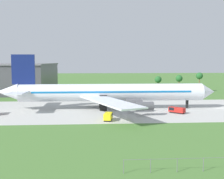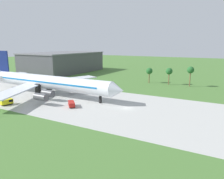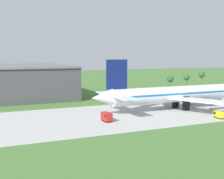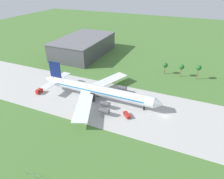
{
  "view_description": "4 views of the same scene",
  "coord_description": "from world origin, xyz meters",
  "px_view_note": "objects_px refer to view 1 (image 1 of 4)",
  "views": [
    {
      "loc": [
        -44.34,
        -94.59,
        16.4
      ],
      "look_at": [
        -37.99,
        1.17,
        6.8
      ],
      "focal_mm": 45.0,
      "sensor_mm": 36.0,
      "label": 1
    },
    {
      "loc": [
        31.38,
        -66.66,
        22.27
      ],
      "look_at": [
        -6.43,
        1.17,
        5.8
      ],
      "focal_mm": 35.0,
      "sensor_mm": 36.0,
      "label": 2
    },
    {
      "loc": [
        -113.11,
        -92.83,
        20.21
      ],
      "look_at": [
        -69.55,
        1.17,
        8.74
      ],
      "focal_mm": 50.0,
      "sensor_mm": 36.0,
      "label": 3
    },
    {
      "loc": [
        7.74,
        -86.53,
        62.81
      ],
      "look_at": [
        -31.95,
        5.0,
        6.0
      ],
      "focal_mm": 32.0,
      "sensor_mm": 36.0,
      "label": 4
    }
  ],
  "objects_px": {
    "jet_airliner": "(108,93)",
    "catering_van": "(176,110)",
    "baggage_tug": "(108,116)",
    "terminal_building": "(18,77)"
  },
  "relations": [
    {
      "from": "jet_airliner",
      "to": "catering_van",
      "type": "distance_m",
      "value": 23.61
    },
    {
      "from": "baggage_tug",
      "to": "catering_van",
      "type": "bearing_deg",
      "value": 23.58
    },
    {
      "from": "baggage_tug",
      "to": "catering_van",
      "type": "distance_m",
      "value": 24.27
    },
    {
      "from": "jet_airliner",
      "to": "catering_van",
      "type": "xyz_separation_m",
      "value": [
        21.26,
        -9.13,
        -4.7
      ]
    },
    {
      "from": "baggage_tug",
      "to": "terminal_building",
      "type": "distance_m",
      "value": 95.28
    },
    {
      "from": "jet_airliner",
      "to": "catering_van",
      "type": "height_order",
      "value": "jet_airliner"
    },
    {
      "from": "terminal_building",
      "to": "jet_airliner",
      "type": "bearing_deg",
      "value": -53.83
    },
    {
      "from": "jet_airliner",
      "to": "baggage_tug",
      "type": "xyz_separation_m",
      "value": [
        -0.98,
        -18.83,
        -4.58
      ]
    },
    {
      "from": "baggage_tug",
      "to": "terminal_building",
      "type": "relative_size",
      "value": 0.07
    },
    {
      "from": "catering_van",
      "to": "jet_airliner",
      "type": "bearing_deg",
      "value": 156.77
    }
  ]
}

